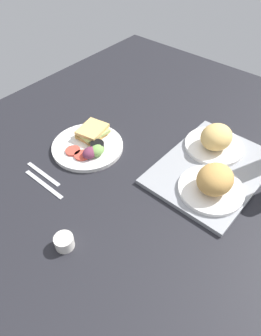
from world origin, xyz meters
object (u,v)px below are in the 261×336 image
at_px(bread_plate_near, 216,140).
at_px(plate_with_salad, 89,144).
at_px(espresso_cup, 64,242).
at_px(serving_tray, 212,169).
at_px(bread_plate_far, 214,183).
at_px(fork, 43,174).
at_px(knife, 44,184).

bearing_deg(bread_plate_near, plate_with_salad, -52.60).
height_order(plate_with_salad, espresso_cup, plate_with_salad).
bearing_deg(serving_tray, bread_plate_far, 27.94).
distance_m(serving_tray, bread_plate_far, 0.12).
distance_m(bread_plate_near, plate_with_salad, 0.47).
distance_m(bread_plate_near, fork, 0.64).
height_order(bread_plate_near, bread_plate_far, bread_plate_far).
bearing_deg(espresso_cup, bread_plate_near, 169.01).
height_order(bread_plate_near, fork, bread_plate_near).
xyz_separation_m(serving_tray, knife, (0.43, -0.41, -0.01)).
height_order(bread_plate_far, knife, bread_plate_far).
bearing_deg(plate_with_salad, bread_plate_near, 127.40).
bearing_deg(fork, plate_with_salad, 83.65).
distance_m(serving_tray, plate_with_salad, 0.46).
height_order(bread_plate_near, espresso_cup, bread_plate_near).
bearing_deg(espresso_cup, serving_tray, 162.46).
bearing_deg(bread_plate_near, bread_plate_far, 27.34).
height_order(plate_with_salad, fork, plate_with_salad).
distance_m(serving_tray, fork, 0.60).
xyz_separation_m(bread_plate_near, knife, (0.52, -0.36, -0.05)).
height_order(serving_tray, plate_with_salad, plate_with_salad).
xyz_separation_m(espresso_cup, fork, (-0.14, -0.28, -0.02)).
distance_m(bread_plate_near, espresso_cup, 0.65).
relative_size(serving_tray, plate_with_salad, 1.65).
height_order(espresso_cup, fork, espresso_cup).
relative_size(bread_plate_near, knife, 1.16).
bearing_deg(bread_plate_far, plate_with_salad, -78.96).
xyz_separation_m(bread_plate_far, espresso_cup, (0.44, -0.22, -0.04)).
height_order(plate_with_salad, knife, plate_with_salad).
distance_m(espresso_cup, knife, 0.26).
distance_m(espresso_cup, fork, 0.31).
bearing_deg(knife, espresso_cup, -24.74).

